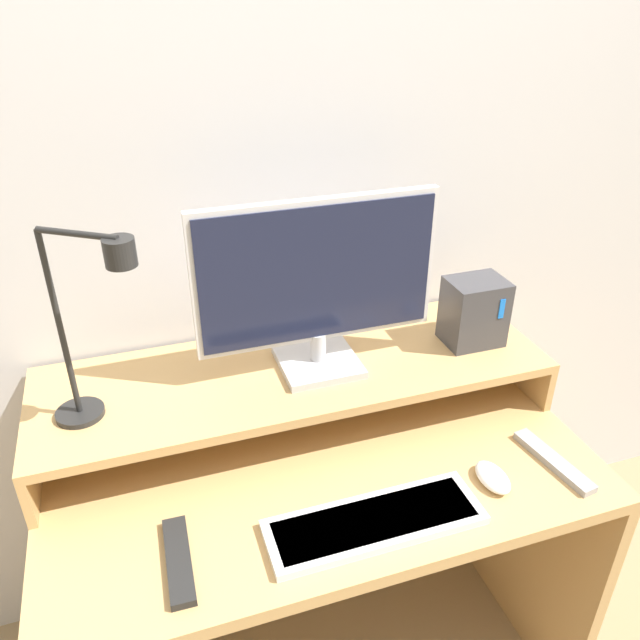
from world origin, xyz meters
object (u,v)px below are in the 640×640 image
mouse (493,477)px  remote_secondary (553,461)px  desk_lamp (93,322)px  keyboard (375,522)px  monitor (318,283)px  router_dock (474,312)px  remote_control (179,560)px

mouse → remote_secondary: mouse is taller
desk_lamp → keyboard: 0.65m
monitor → desk_lamp: desk_lamp is taller
desk_lamp → mouse: (0.72, -0.28, -0.35)m
remote_secondary → mouse: bearing=-177.3°
desk_lamp → router_dock: bearing=3.3°
desk_lamp → keyboard: (0.45, -0.31, -0.35)m
mouse → remote_control: 0.64m
desk_lamp → mouse: size_ratio=4.15×
mouse → remote_control: (-0.64, 0.00, -0.01)m
desk_lamp → remote_control: bearing=-73.6°
remote_secondary → desk_lamp: bearing=162.7°
router_dock → remote_control: 0.86m
router_dock → remote_secondary: 0.38m
monitor → remote_secondary: monitor is taller
router_dock → mouse: (-0.12, -0.33, -0.20)m
router_dock → mouse: router_dock is taller
router_dock → mouse: size_ratio=1.66×
monitor → remote_control: 0.61m
desk_lamp → remote_secondary: size_ratio=1.94×
router_dock → mouse: bearing=-110.5°
mouse → keyboard: bearing=-173.9°
desk_lamp → remote_control: 0.46m
keyboard → remote_control: keyboard is taller
router_dock → remote_secondary: size_ratio=0.78×
monitor → remote_control: bearing=-137.4°
monitor → router_dock: size_ratio=3.29×
router_dock → desk_lamp: bearing=-176.7°
desk_lamp → remote_control: desk_lamp is taller
monitor → router_dock: 0.41m
keyboard → remote_secondary: 0.43m
keyboard → remote_secondary: size_ratio=1.99×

